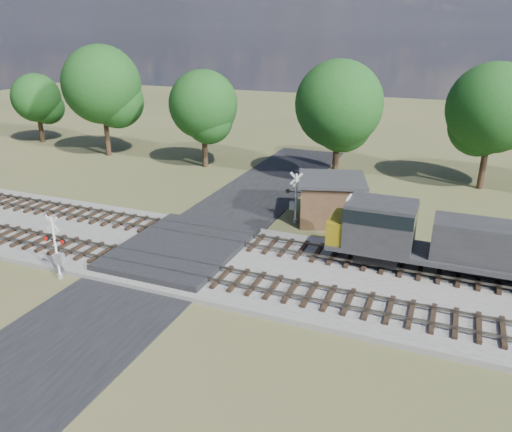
% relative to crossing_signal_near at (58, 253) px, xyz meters
% --- Properties ---
extents(ground, '(160.00, 160.00, 0.00)m').
position_rel_crossing_signal_near_xyz_m(ground, '(4.61, 4.89, -1.57)').
color(ground, '#404726').
rests_on(ground, ground).
extents(ballast_bed, '(140.00, 10.00, 0.30)m').
position_rel_crossing_signal_near_xyz_m(ballast_bed, '(14.61, 5.39, -1.42)').
color(ballast_bed, gray).
rests_on(ballast_bed, ground).
extents(road, '(7.00, 60.00, 0.08)m').
position_rel_crossing_signal_near_xyz_m(road, '(4.61, 4.89, -1.53)').
color(road, black).
rests_on(road, ground).
extents(crossing_panel, '(7.00, 9.00, 0.62)m').
position_rel_crossing_signal_near_xyz_m(crossing_panel, '(4.61, 5.39, -1.25)').
color(crossing_panel, '#262628').
rests_on(crossing_panel, ground).
extents(track_near, '(140.00, 2.60, 0.33)m').
position_rel_crossing_signal_near_xyz_m(track_near, '(7.73, 2.89, -1.16)').
color(track_near, black).
rests_on(track_near, ballast_bed).
extents(track_far, '(140.00, 2.60, 0.33)m').
position_rel_crossing_signal_near_xyz_m(track_far, '(7.73, 7.89, -1.16)').
color(track_far, black).
rests_on(track_far, ballast_bed).
extents(crossing_signal_near, '(1.52, 0.33, 3.77)m').
position_rel_crossing_signal_near_xyz_m(crossing_signal_near, '(0.00, 0.00, 0.00)').
color(crossing_signal_near, silver).
rests_on(crossing_signal_near, ground).
extents(crossing_signal_far, '(1.52, 0.33, 3.77)m').
position_rel_crossing_signal_near_xyz_m(crossing_signal_far, '(9.46, 13.03, -0.00)').
color(crossing_signal_far, silver).
rests_on(crossing_signal_far, ground).
extents(equipment_shed, '(5.80, 5.80, 3.20)m').
position_rel_crossing_signal_near_xyz_m(equipment_shed, '(11.73, 14.46, 0.05)').
color(equipment_shed, '#462A1E').
rests_on(equipment_shed, ground).
extents(treeline, '(79.79, 10.59, 11.90)m').
position_rel_crossing_signal_near_xyz_m(treeline, '(11.21, 25.14, 5.34)').
color(treeline, black).
rests_on(treeline, ground).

